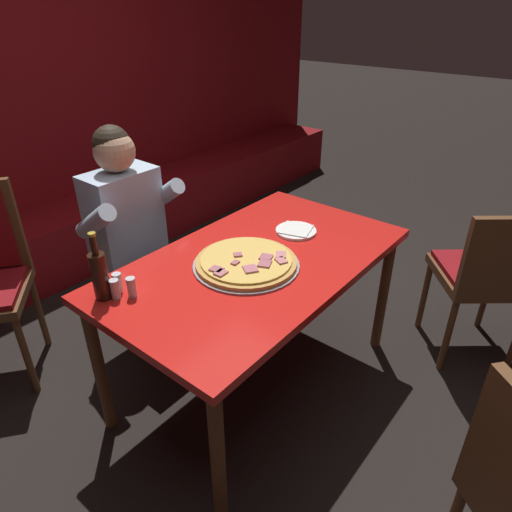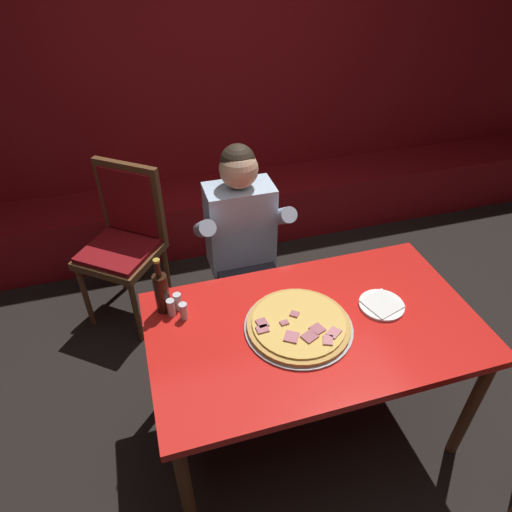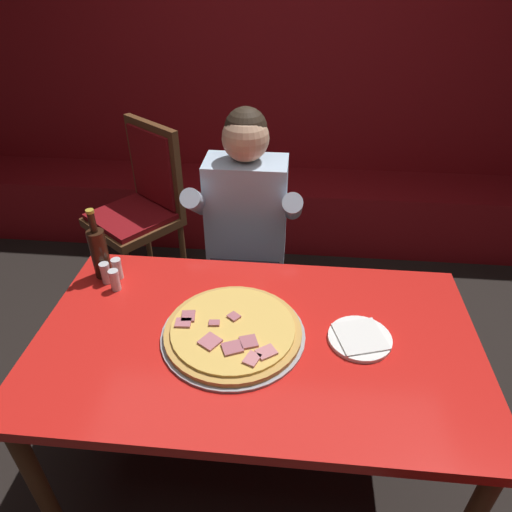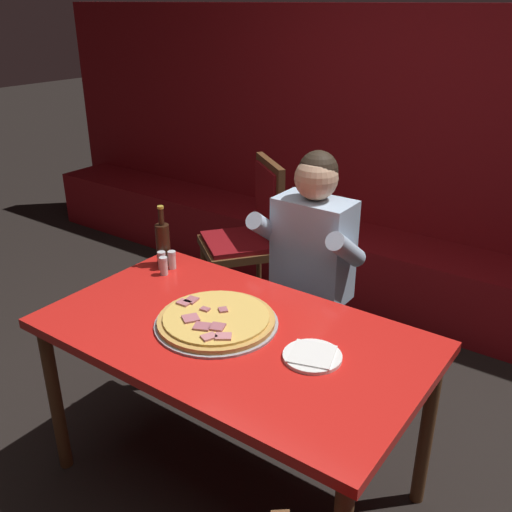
# 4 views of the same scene
# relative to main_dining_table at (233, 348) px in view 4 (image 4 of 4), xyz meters

# --- Properties ---
(ground_plane) EXTENTS (24.00, 24.00, 0.00)m
(ground_plane) POSITION_rel_main_dining_table_xyz_m (0.00, 0.00, -0.69)
(ground_plane) COLOR black
(booth_wall_panel) EXTENTS (6.80, 0.16, 1.90)m
(booth_wall_panel) POSITION_rel_main_dining_table_xyz_m (0.00, 2.18, 0.26)
(booth_wall_panel) COLOR maroon
(booth_wall_panel) RESTS_ON ground_plane
(booth_bench) EXTENTS (6.46, 0.48, 0.46)m
(booth_bench) POSITION_rel_main_dining_table_xyz_m (0.00, 1.86, -0.46)
(booth_bench) COLOR maroon
(booth_bench) RESTS_ON ground_plane
(main_dining_table) EXTENTS (1.48, 0.85, 0.76)m
(main_dining_table) POSITION_rel_main_dining_table_xyz_m (0.00, 0.00, 0.00)
(main_dining_table) COLOR brown
(main_dining_table) RESTS_ON ground_plane
(pizza) EXTENTS (0.48, 0.48, 0.05)m
(pizza) POSITION_rel_main_dining_table_xyz_m (-0.08, -0.00, 0.10)
(pizza) COLOR #9E9EA3
(pizza) RESTS_ON main_dining_table
(plate_white_paper) EXTENTS (0.21, 0.21, 0.02)m
(plate_white_paper) POSITION_rel_main_dining_table_xyz_m (0.34, 0.02, 0.09)
(plate_white_paper) COLOR white
(plate_white_paper) RESTS_ON main_dining_table
(beer_bottle) EXTENTS (0.07, 0.07, 0.29)m
(beer_bottle) POSITION_rel_main_dining_table_xyz_m (-0.63, 0.29, 0.19)
(beer_bottle) COLOR black
(beer_bottle) RESTS_ON main_dining_table
(shaker_red_pepper_flakes) EXTENTS (0.04, 0.04, 0.09)m
(shaker_red_pepper_flakes) POSITION_rel_main_dining_table_xyz_m (-0.60, 0.24, 0.12)
(shaker_red_pepper_flakes) COLOR silver
(shaker_red_pepper_flakes) RESTS_ON main_dining_table
(shaker_parmesan) EXTENTS (0.04, 0.04, 0.09)m
(shaker_parmesan) POSITION_rel_main_dining_table_xyz_m (-0.57, 0.27, 0.12)
(shaker_parmesan) COLOR silver
(shaker_parmesan) RESTS_ON main_dining_table
(shaker_black_pepper) EXTENTS (0.04, 0.04, 0.09)m
(shaker_black_pepper) POSITION_rel_main_dining_table_xyz_m (-0.55, 0.20, 0.12)
(shaker_black_pepper) COLOR silver
(shaker_black_pepper) RESTS_ON main_dining_table
(diner_seated_blue_shirt) EXTENTS (0.53, 0.53, 1.27)m
(diner_seated_blue_shirt) POSITION_rel_main_dining_table_xyz_m (-0.13, 0.74, 0.02)
(diner_seated_blue_shirt) COLOR black
(diner_seated_blue_shirt) RESTS_ON ground_plane
(dining_chair_by_booth) EXTENTS (0.62, 0.62, 1.04)m
(dining_chair_by_booth) POSITION_rel_main_dining_table_xyz_m (-0.78, 1.19, -0.08)
(dining_chair_by_booth) COLOR brown
(dining_chair_by_booth) RESTS_ON ground_plane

